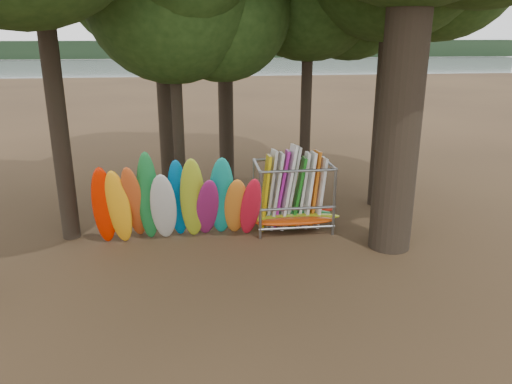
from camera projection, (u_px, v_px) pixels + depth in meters
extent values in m
plane|color=#47331E|center=(252.00, 253.00, 14.67)|extent=(120.00, 120.00, 0.00)
plane|color=gray|center=(201.00, 76.00, 71.27)|extent=(160.00, 160.00, 0.00)
cube|color=black|center=(196.00, 49.00, 117.81)|extent=(160.00, 4.00, 4.00)
cylinder|color=black|center=(47.00, 30.00, 13.91)|extent=(0.54, 0.54, 12.49)
cylinder|color=black|center=(163.00, 68.00, 18.03)|extent=(0.52, 0.52, 9.87)
cylinder|color=black|center=(224.00, 16.00, 19.88)|extent=(0.63, 0.63, 13.62)
cylinder|color=black|center=(307.00, 70.00, 19.15)|extent=(0.42, 0.42, 9.63)
cylinder|color=black|center=(176.00, 92.00, 16.30)|extent=(0.38, 0.38, 8.64)
cylinder|color=black|center=(385.00, 53.00, 17.15)|extent=(0.47, 0.47, 11.03)
cylinder|color=black|center=(408.00, 25.00, 13.17)|extent=(1.22, 1.22, 12.76)
ellipsoid|color=red|center=(104.00, 206.00, 14.74)|extent=(0.75, 1.07, 2.67)
ellipsoid|color=orange|center=(119.00, 208.00, 14.74)|extent=(0.85, 1.20, 2.61)
ellipsoid|color=#D7521F|center=(134.00, 203.00, 14.89)|extent=(0.70, 1.80, 2.80)
ellipsoid|color=#1B7735|center=(148.00, 197.00, 14.81)|extent=(0.73, 1.41, 3.15)
ellipsoid|color=beige|center=(164.00, 208.00, 14.88)|extent=(0.78, 1.46, 2.53)
ellipsoid|color=#0164A8|center=(178.00, 199.00, 15.13)|extent=(0.64, 1.29, 2.82)
ellipsoid|color=#9EB224|center=(193.00, 199.00, 14.94)|extent=(0.75, 1.48, 2.95)
ellipsoid|color=#8A1C61|center=(207.00, 208.00, 15.15)|extent=(0.84, 1.68, 2.34)
ellipsoid|color=teal|center=(221.00, 197.00, 15.09)|extent=(0.79, 1.74, 2.99)
ellipsoid|color=orange|center=(236.00, 207.00, 15.27)|extent=(0.73, 1.61, 2.32)
ellipsoid|color=red|center=(251.00, 208.00, 15.19)|extent=(0.74, 1.53, 2.34)
ellipsoid|color=#CA400B|center=(295.00, 221.00, 15.98)|extent=(2.60, 0.55, 0.24)
ellipsoid|color=#B5C31A|center=(294.00, 218.00, 16.24)|extent=(3.11, 0.55, 0.24)
ellipsoid|color=#1B7B31|center=(291.00, 214.00, 16.58)|extent=(2.69, 0.55, 0.24)
ellipsoid|color=red|center=(290.00, 211.00, 16.88)|extent=(3.11, 0.55, 0.24)
cube|color=#DDBA0B|center=(265.00, 193.00, 16.16)|extent=(0.39, 0.77, 2.48)
cube|color=silver|center=(270.00, 189.00, 16.33)|extent=(0.49, 0.81, 2.60)
cube|color=silver|center=(276.00, 191.00, 16.18)|extent=(0.49, 0.77, 2.55)
cube|color=#A91C95|center=(281.00, 189.00, 16.34)|extent=(0.60, 0.75, 2.59)
cube|color=white|center=(287.00, 187.00, 16.17)|extent=(0.63, 0.84, 2.80)
cube|color=silver|center=(291.00, 187.00, 16.39)|extent=(0.58, 0.80, 2.70)
cube|color=#197219|center=(298.00, 193.00, 16.28)|extent=(0.57, 0.73, 2.39)
cube|color=white|center=(302.00, 190.00, 16.44)|extent=(0.47, 0.76, 2.50)
cube|color=white|center=(309.00, 190.00, 16.33)|extent=(0.42, 0.78, 2.54)
cube|color=orange|center=(313.00, 189.00, 16.48)|extent=(0.43, 0.80, 2.55)
cube|color=white|center=(319.00, 193.00, 16.38)|extent=(0.41, 0.79, 2.35)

